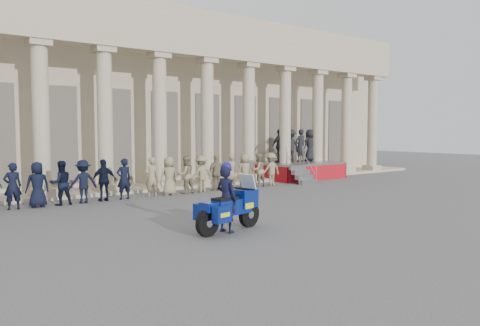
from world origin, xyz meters
TOP-DOWN VIEW (x-y plane):
  - ground at (0.00, 0.00)m, footprint 90.00×90.00m
  - building at (-0.00, 14.74)m, footprint 40.00×12.50m
  - officer_rank at (-2.26, 6.20)m, footprint 18.67×0.62m
  - reviewing_stand at (10.04, 8.06)m, footprint 4.63×4.35m
  - motorcycle at (-1.35, -1.21)m, footprint 2.37×1.15m
  - rider at (-1.48, -1.24)m, footprint 0.56×0.74m

SIDE VIEW (x-z plane):
  - ground at x=0.00m, z-range 0.00..0.00m
  - motorcycle at x=-1.35m, z-range -0.10..1.43m
  - officer_rank at x=-2.26m, z-range 0.00..1.65m
  - rider at x=-1.48m, z-range -0.01..1.92m
  - reviewing_stand at x=10.04m, z-range 0.08..2.92m
  - building at x=0.00m, z-range 0.02..9.02m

